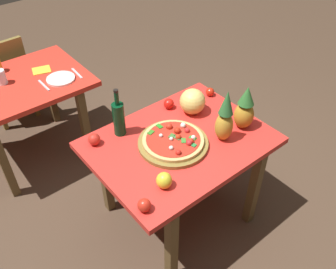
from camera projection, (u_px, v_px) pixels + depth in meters
The scene contains 20 objects.
ground_plane at pixel (178, 213), 2.77m from camera, with size 10.00×10.00×0.00m, color #4C3828.
display_table at pixel (180, 152), 2.35m from camera, with size 1.11×0.84×0.74m.
background_table at pixel (21, 94), 2.87m from camera, with size 1.03×0.78×0.74m.
dining_chair at pixel (5, 76), 3.35m from camera, with size 0.42×0.42×0.85m.
pizza_board at pixel (173, 143), 2.25m from camera, with size 0.44×0.44×0.03m, color olive.
pizza at pixel (174, 140), 2.23m from camera, with size 0.38×0.38×0.06m.
wine_bottle at pixel (119, 118), 2.26m from camera, with size 0.08×0.08×0.33m.
pineapple_left at pixel (225, 119), 2.20m from camera, with size 0.11×0.11×0.36m.
pineapple_right at pixel (245, 109), 2.30m from camera, with size 0.13×0.13×0.31m.
melon at pixel (193, 101), 2.46m from camera, with size 0.18×0.18×0.18m, color #E8CA69.
bell_pepper at pixel (164, 180), 1.97m from camera, with size 0.09×0.09×0.10m, color yellow.
tomato_at_corner at pixel (169, 104), 2.52m from camera, with size 0.07×0.07×0.07m, color red.
tomato_by_bottle at pixel (210, 92), 2.65m from camera, with size 0.06×0.06×0.06m, color red.
tomato_beside_pepper at pixel (144, 205), 1.85m from camera, with size 0.07×0.07×0.07m, color red.
tomato_near_board at pixel (94, 139), 2.24m from camera, with size 0.08×0.08×0.08m, color red.
drinking_glass_water at pixel (1, 77), 2.75m from camera, with size 0.07×0.07×0.11m, color silver.
dinner_plate at pixel (61, 79), 2.82m from camera, with size 0.22×0.22×0.02m, color white.
fork_utensil at pixel (44, 85), 2.76m from camera, with size 0.02×0.18×0.01m, color silver.
knife_utensil at pixel (77, 73), 2.89m from camera, with size 0.02×0.18×0.01m, color silver.
napkin_folded at pixel (42, 70), 2.93m from camera, with size 0.14×0.12×0.01m, color yellow.
Camera 1 is at (-1.14, -1.29, 2.25)m, focal length 38.91 mm.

